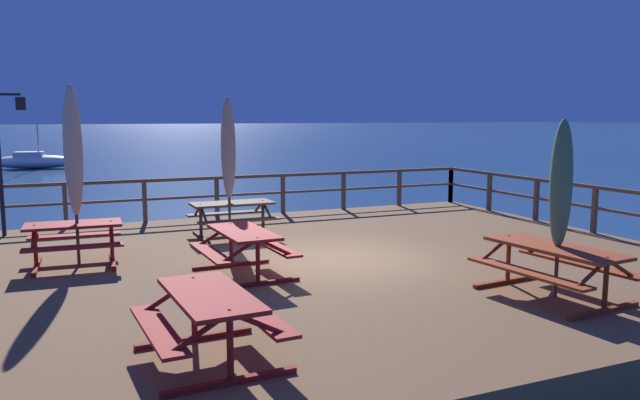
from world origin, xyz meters
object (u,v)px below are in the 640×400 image
picnic_table_front_right (210,312)px  patio_umbrella_tall_front (228,149)px  sailboat_distant (34,161)px  picnic_table_mid_left (74,235)px  picnic_table_back_right (232,212)px  picnic_table_mid_right (554,259)px  patio_umbrella_tall_back_left (561,185)px  patio_umbrella_tall_mid_right (73,151)px  picnic_table_back_left (243,243)px  lamp_post_hooked (7,141)px

picnic_table_front_right → patio_umbrella_tall_front: patio_umbrella_tall_front is taller
sailboat_distant → picnic_table_mid_left: bearing=-87.5°
picnic_table_front_right → sailboat_distant: sailboat_distant is taller
picnic_table_back_right → picnic_table_mid_right: (3.08, -6.37, 0.01)m
picnic_table_mid_left → patio_umbrella_tall_back_left: size_ratio=0.65×
picnic_table_back_right → patio_umbrella_tall_mid_right: bearing=-155.0°
patio_umbrella_tall_front → sailboat_distant: bearing=98.4°
sailboat_distant → picnic_table_back_left: bearing=-83.5°
patio_umbrella_tall_mid_right → sailboat_distant: sailboat_distant is taller
lamp_post_hooked → sailboat_distant: bearing=90.6°
picnic_table_back_right → patio_umbrella_tall_back_left: bearing=-63.7°
patio_umbrella_tall_front → patio_umbrella_tall_back_left: 7.14m
picnic_table_back_left → lamp_post_hooked: (-3.75, 5.42, 1.56)m
picnic_table_back_right → lamp_post_hooked: (-4.49, 2.04, 1.56)m
patio_umbrella_tall_front → patio_umbrella_tall_back_left: patio_umbrella_tall_front is taller
lamp_post_hooked → sailboat_distant: size_ratio=0.41×
picnic_table_back_left → patio_umbrella_tall_mid_right: 3.45m
picnic_table_mid_right → lamp_post_hooked: bearing=132.0°
picnic_table_back_left → patio_umbrella_tall_back_left: bearing=-37.7°
picnic_table_front_right → patio_umbrella_tall_back_left: bearing=3.9°
patio_umbrella_tall_mid_right → lamp_post_hooked: size_ratio=1.00×
picnic_table_back_right → picnic_table_mid_left: (-3.31, -1.50, -0.01)m
picnic_table_front_right → lamp_post_hooked: size_ratio=0.56×
patio_umbrella_tall_front → picnic_table_back_right: bearing=-3.1°
picnic_table_mid_right → patio_umbrella_tall_mid_right: bearing=142.5°
picnic_table_back_left → patio_umbrella_tall_mid_right: bearing=143.5°
patio_umbrella_tall_back_left → lamp_post_hooked: 11.37m
picnic_table_mid_right → patio_umbrella_tall_front: size_ratio=0.73×
picnic_table_mid_left → picnic_table_front_right: (1.21, -5.24, 0.00)m
patio_umbrella_tall_front → patio_umbrella_tall_back_left: bearing=-63.3°
picnic_table_mid_left → patio_umbrella_tall_front: bearing=24.8°
picnic_table_mid_right → picnic_table_mid_left: (-6.39, 4.87, -0.01)m
picnic_table_mid_right → patio_umbrella_tall_back_left: bearing=-4.6°
picnic_table_front_right → picnic_table_back_left: 3.62m
picnic_table_mid_right → patio_umbrella_tall_mid_right: (-6.33, 4.85, 1.47)m
picnic_table_mid_left → patio_umbrella_tall_mid_right: (0.06, -0.02, 1.49)m
picnic_table_mid_left → lamp_post_hooked: bearing=108.4°
picnic_table_mid_right → picnic_table_back_left: size_ratio=1.24×
lamp_post_hooked → picnic_table_mid_right: bearing=-48.0°
picnic_table_mid_left → picnic_table_front_right: same height
picnic_table_mid_left → patio_umbrella_tall_front: 3.84m
picnic_table_back_left → lamp_post_hooked: 6.77m
picnic_table_mid_left → patio_umbrella_tall_front: (3.24, 1.50, 1.40)m
lamp_post_hooked → sailboat_distant: 30.32m
patio_umbrella_tall_back_left → lamp_post_hooked: (-7.63, 8.41, 0.45)m
picnic_table_front_right → lamp_post_hooked: (-2.39, 8.78, 1.56)m
picnic_table_mid_right → picnic_table_back_left: same height
picnic_table_mid_left → lamp_post_hooked: 4.04m
picnic_table_mid_left → patio_umbrella_tall_back_left: bearing=-37.1°
picnic_table_back_left → patio_umbrella_tall_front: (0.67, 3.38, 1.40)m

